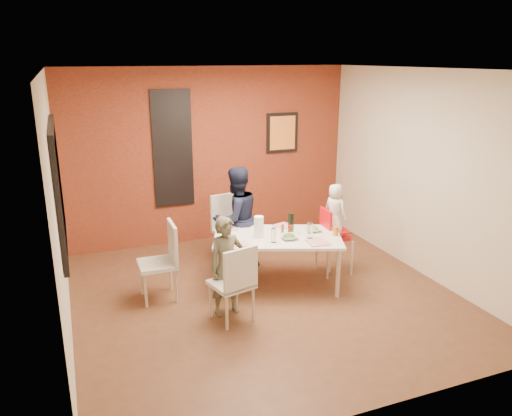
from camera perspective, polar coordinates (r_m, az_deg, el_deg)
name	(u,v)px	position (r m, az deg, el deg)	size (l,w,h in m)	color
ground	(265,296)	(6.25, 1.01, -10.00)	(4.50, 4.50, 0.00)	brown
ceiling	(266,69)	(5.58, 1.16, 15.57)	(4.50, 4.50, 0.02)	silver
wall_back	(211,156)	(7.84, -5.21, 5.97)	(4.50, 0.02, 2.70)	beige
wall_front	(379,262)	(3.89, 13.84, -5.96)	(4.50, 0.02, 2.70)	beige
wall_left	(57,211)	(5.36, -21.75, -0.34)	(0.02, 4.50, 2.70)	beige
wall_right	(424,174)	(6.92, 18.62, 3.67)	(0.02, 4.50, 2.70)	beige
brick_accent_wall	(211,156)	(7.83, -5.16, 5.94)	(4.50, 0.02, 2.70)	maroon
picture_window_frame	(58,187)	(5.51, -21.68, 2.26)	(0.05, 1.70, 1.30)	black
picture_window_pane	(60,187)	(5.51, -21.52, 2.27)	(0.02, 1.55, 1.15)	black
glassblock_strip	(173,149)	(7.64, -9.51, 6.66)	(0.55, 0.03, 1.70)	silver
glassblock_surround	(173,149)	(7.64, -9.50, 6.65)	(0.60, 0.03, 1.76)	black
art_print_frame	(282,133)	(8.17, 3.01, 8.58)	(0.54, 0.03, 0.64)	black
art_print_canvas	(283,133)	(8.15, 3.06, 8.57)	(0.44, 0.01, 0.54)	#F89F37
dining_table	(277,240)	(6.33, 2.47, -3.69)	(1.80, 1.40, 0.66)	white
chair_near	(235,280)	(5.47, -2.38, -8.25)	(0.51, 0.51, 0.90)	silver
chair_far	(229,225)	(7.06, -3.05, -1.97)	(0.54, 0.54, 0.98)	beige
chair_left	(164,257)	(6.10, -10.46, -5.54)	(0.44, 0.44, 0.95)	silver
high_chair	(332,234)	(6.76, 8.70, -3.01)	(0.40, 0.40, 0.91)	red
child_near	(227,266)	(5.64, -3.37, -6.65)	(0.42, 0.28, 1.16)	brown
child_far	(236,219)	(6.79, -2.28, -1.23)	(0.70, 0.54, 1.44)	black
toddler	(335,210)	(6.67, 9.01, -0.22)	(0.35, 0.22, 0.71)	silver
plate_near_left	(241,244)	(6.03, -1.74, -4.10)	(0.20, 0.20, 0.01)	white
plate_far_mid	(283,226)	(6.67, 3.13, -2.02)	(0.21, 0.21, 0.01)	white
plate_near_right	(318,242)	(6.12, 7.12, -3.92)	(0.24, 0.24, 0.01)	white
plate_far_left	(227,229)	(6.56, -3.29, -2.37)	(0.23, 0.23, 0.01)	white
salad_bowl_a	(289,237)	(6.20, 3.81, -3.32)	(0.21, 0.21, 0.05)	silver
salad_bowl_b	(313,230)	(6.50, 6.55, -2.47)	(0.20, 0.20, 0.05)	silver
wine_bottle	(291,224)	(6.34, 4.01, -1.80)	(0.07, 0.07, 0.28)	black
wine_glass_a	(274,235)	(6.07, 2.04, -3.12)	(0.06, 0.06, 0.18)	silver
wine_glass_b	(310,230)	(6.24, 6.18, -2.55)	(0.07, 0.07, 0.20)	white
paper_towel_roll	(259,227)	(6.22, 0.32, -2.16)	(0.12, 0.12, 0.27)	white
condiment_red	(290,230)	(6.31, 3.90, -2.56)	(0.04, 0.04, 0.14)	red
condiment_green	(292,230)	(6.33, 4.09, -2.53)	(0.03, 0.03, 0.13)	#347A28
condiment_brown	(283,229)	(6.36, 3.05, -2.43)	(0.03, 0.03, 0.13)	brown
sippy_cup	(336,231)	(6.39, 9.08, -2.61)	(0.07, 0.07, 0.11)	orange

